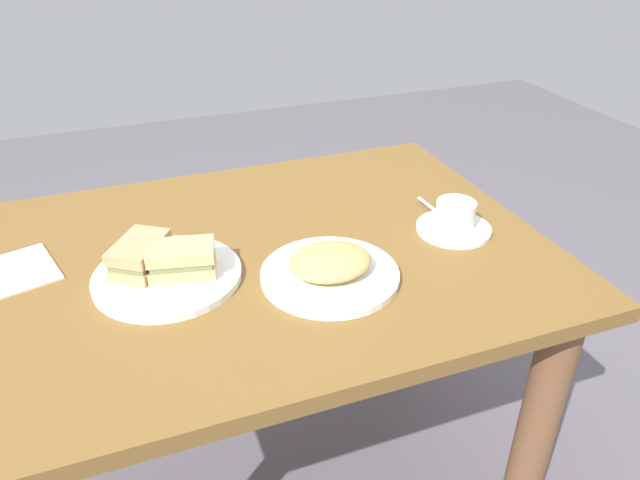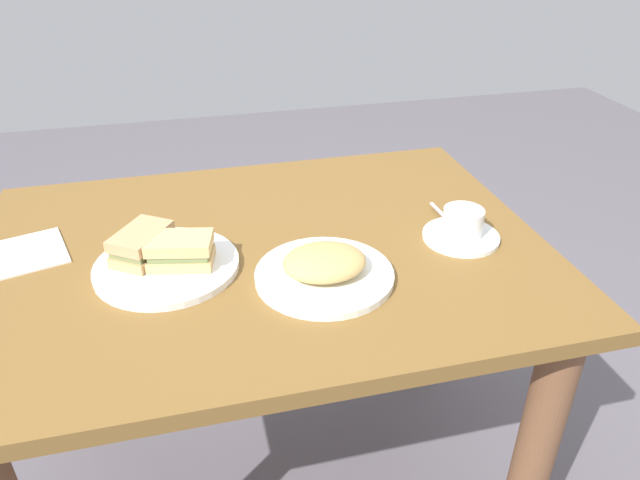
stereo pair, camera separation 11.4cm
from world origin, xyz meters
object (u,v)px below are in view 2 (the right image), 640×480
at_px(sandwich_front, 180,251).
at_px(spoon, 444,216).
at_px(napkin, 24,254).
at_px(sandwich_back, 142,244).
at_px(coffee_saucer, 461,237).
at_px(side_plate, 324,275).
at_px(coffee_cup, 463,221).
at_px(sandwich_plate, 167,266).
at_px(dining_table, 267,309).

height_order(sandwich_front, spoon, sandwich_front).
height_order(spoon, napkin, spoon).
height_order(sandwich_back, spoon, sandwich_back).
xyz_separation_m(coffee_saucer, side_plate, (0.30, 0.07, 0.00)).
xyz_separation_m(sandwich_front, coffee_cup, (-0.55, 0.02, -0.00)).
distance_m(sandwich_plate, sandwich_front, 0.05).
xyz_separation_m(sandwich_plate, coffee_cup, (-0.58, 0.03, 0.03)).
height_order(coffee_saucer, coffee_cup, coffee_cup).
bearing_deg(spoon, sandwich_back, 1.54).
xyz_separation_m(dining_table, coffee_cup, (-0.40, 0.06, 0.20)).
height_order(sandwich_plate, sandwich_back, sandwich_back).
bearing_deg(sandwich_plate, spoon, -175.29).
height_order(coffee_cup, napkin, coffee_cup).
height_order(sandwich_plate, coffee_saucer, sandwich_plate).
bearing_deg(sandwich_back, spoon, -178.46).
bearing_deg(napkin, coffee_saucer, 170.29).
relative_size(sandwich_back, side_plate, 0.54).
bearing_deg(spoon, coffee_cup, 93.24).
bearing_deg(sandwich_front, dining_table, -163.41).
relative_size(dining_table, side_plate, 4.40).
bearing_deg(sandwich_front, sandwich_back, -30.94).
height_order(dining_table, sandwich_back, sandwich_back).
distance_m(coffee_saucer, side_plate, 0.31).
height_order(sandwich_plate, coffee_cup, coffee_cup).
bearing_deg(dining_table, coffee_saucer, 170.64).
relative_size(side_plate, napkin, 1.69).
relative_size(coffee_saucer, napkin, 1.03).
bearing_deg(sandwich_back, coffee_saucer, 174.60).
relative_size(dining_table, sandwich_plate, 4.17).
distance_m(dining_table, napkin, 0.49).
bearing_deg(sandwich_front, napkin, -23.26).
xyz_separation_m(coffee_cup, napkin, (0.85, -0.14, -0.04)).
relative_size(dining_table, coffee_saucer, 7.23).
relative_size(sandwich_plate, sandwich_back, 1.94).
bearing_deg(spoon, sandwich_front, 5.99).
distance_m(sandwich_plate, coffee_cup, 0.58).
bearing_deg(dining_table, sandwich_back, 1.56).
bearing_deg(sandwich_front, sandwich_plate, -19.64).
height_order(dining_table, coffee_cup, coffee_cup).
distance_m(coffee_saucer, coffee_cup, 0.04).
bearing_deg(napkin, coffee_cup, 170.36).
relative_size(sandwich_plate, coffee_cup, 2.72).
xyz_separation_m(sandwich_plate, side_plate, (-0.28, 0.10, 0.00)).
bearing_deg(dining_table, spoon, -178.48).
distance_m(dining_table, coffee_cup, 0.45).
relative_size(sandwich_plate, napkin, 1.79).
xyz_separation_m(coffee_saucer, coffee_cup, (-0.00, -0.00, 0.03)).
distance_m(dining_table, side_plate, 0.23).
bearing_deg(side_plate, sandwich_plate, -19.89).
height_order(sandwich_back, coffee_saucer, sandwich_back).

